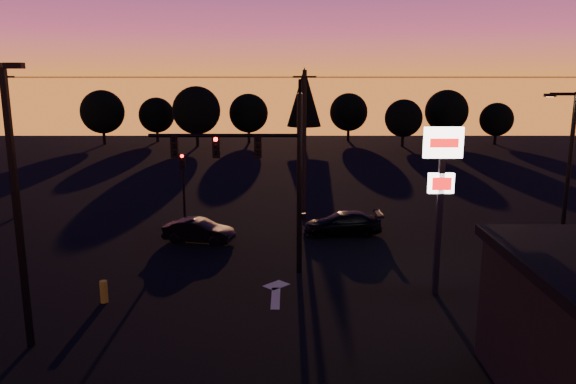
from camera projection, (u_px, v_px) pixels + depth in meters
name	position (u px, v px, depth m)	size (l,w,h in m)	color
ground	(262.00, 309.00, 21.46)	(120.00, 120.00, 0.00)	black
lane_arrow	(276.00, 292.00, 23.09)	(1.20, 3.10, 0.01)	beige
traffic_signal_mast	(263.00, 165.00, 24.34)	(6.79, 0.52, 8.58)	black
secondary_signal	(183.00, 179.00, 32.09)	(0.30, 0.31, 4.35)	black
parking_lot_light	(15.00, 190.00, 17.42)	(1.25, 0.30, 9.14)	black
pylon_sign	(441.00, 175.00, 21.91)	(1.50, 0.28, 6.80)	black
streetlight	(567.00, 170.00, 25.93)	(1.55, 0.35, 8.00)	black
utility_pole_0	(9.00, 144.00, 34.18)	(1.40, 0.26, 9.00)	black
utility_pole_1	(304.00, 144.00, 34.20)	(1.40, 0.26, 9.00)	black
power_wires	(305.00, 77.00, 33.37)	(36.00, 1.22, 0.07)	black
bollard	(104.00, 292.00, 21.97)	(0.29, 0.29, 0.88)	gold
tree_0	(102.00, 112.00, 69.50)	(5.36, 5.36, 6.74)	black
tree_1	(157.00, 115.00, 72.57)	(4.54, 4.54, 5.71)	black
tree_2	(196.00, 110.00, 67.48)	(5.77, 5.78, 7.26)	black
tree_3	(249.00, 113.00, 71.53)	(4.95, 4.95, 6.22)	black
tree_4	(304.00, 97.00, 68.15)	(4.18, 4.18, 9.50)	black
tree_5	(349.00, 112.00, 73.50)	(4.95, 4.95, 6.22)	black
tree_6	(404.00, 118.00, 67.70)	(4.54, 4.54, 5.71)	black
tree_7	(447.00, 111.00, 70.51)	(5.36, 5.36, 6.74)	black
tree_8	(497.00, 119.00, 69.73)	(4.12, 4.12, 5.19)	black
car_mid	(199.00, 231.00, 29.78)	(1.31, 3.75, 1.23)	black
car_right	(342.00, 223.00, 31.15)	(1.78, 4.37, 1.27)	black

